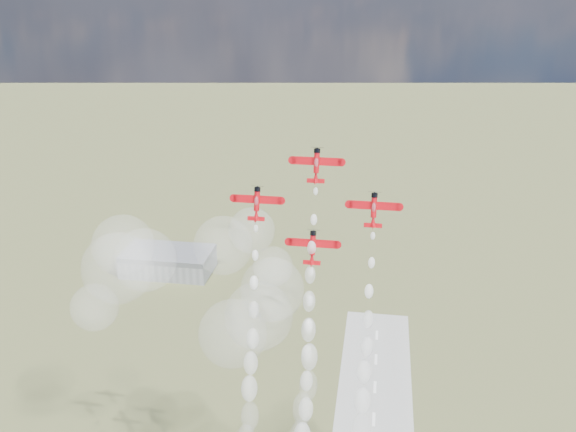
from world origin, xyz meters
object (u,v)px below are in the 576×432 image
(plane_lead, at_px, (316,165))
(plane_right, at_px, (374,209))
(hangar, at_px, (168,261))
(plane_slot, at_px, (313,247))
(plane_left, at_px, (257,203))

(plane_lead, xyz_separation_m, plane_right, (13.14, -2.59, -8.83))
(hangar, bearing_deg, plane_right, -56.43)
(plane_right, relative_size, plane_slot, 1.00)
(hangar, height_order, plane_lead, plane_lead)
(plane_slot, bearing_deg, plane_left, 168.84)
(plane_right, bearing_deg, plane_lead, 168.84)
(plane_lead, bearing_deg, plane_slot, -90.00)
(plane_left, bearing_deg, plane_slot, -11.16)
(hangar, relative_size, plane_left, 4.53)
(plane_left, height_order, plane_slot, plane_left)
(plane_left, bearing_deg, plane_right, 0.00)
(plane_left, bearing_deg, hangar, 117.17)
(hangar, height_order, plane_slot, plane_slot)
(plane_lead, height_order, plane_right, plane_lead)
(plane_left, bearing_deg, plane_lead, 11.16)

